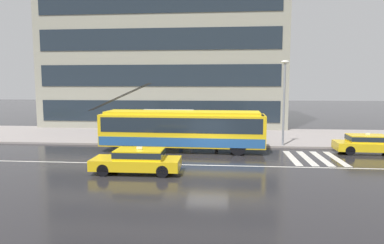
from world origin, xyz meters
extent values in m
plane|color=#252326|center=(0.00, 0.00, 0.00)|extent=(160.00, 160.00, 0.00)
cube|color=gray|center=(0.00, 9.57, 0.07)|extent=(80.00, 10.00, 0.14)
cube|color=beige|center=(5.29, 1.29, 0.00)|extent=(0.44, 4.40, 0.01)
cube|color=beige|center=(6.19, 1.29, 0.00)|extent=(0.44, 4.40, 0.01)
cube|color=beige|center=(7.09, 1.29, 0.00)|extent=(0.44, 4.40, 0.01)
cube|color=beige|center=(7.99, 1.29, 0.00)|extent=(0.44, 4.40, 0.01)
cube|color=silver|center=(0.00, -1.20, 0.00)|extent=(72.00, 0.14, 0.01)
cube|color=yellow|center=(-1.91, 2.97, 1.50)|extent=(11.35, 2.84, 2.17)
cube|color=yellow|center=(-1.91, 2.97, 2.68)|extent=(10.66, 2.57, 0.20)
cube|color=#1E2833|center=(-1.91, 2.97, 1.93)|extent=(10.90, 2.86, 1.00)
cube|color=#265799|center=(-1.91, 2.97, 0.81)|extent=(11.24, 2.86, 0.61)
cube|color=#1E2833|center=(3.68, 2.82, 1.93)|extent=(0.18, 2.23, 1.08)
cube|color=black|center=(3.53, 2.82, 2.48)|extent=(0.21, 1.93, 0.28)
cylinder|color=black|center=(-6.35, 3.44, 3.75)|extent=(4.42, 0.18, 1.99)
cylinder|color=black|center=(-6.37, 2.74, 3.75)|extent=(4.42, 0.18, 1.99)
cylinder|color=black|center=(1.95, 3.98, 0.52)|extent=(1.05, 0.33, 1.04)
cylinder|color=black|center=(1.89, 1.75, 0.52)|extent=(1.05, 0.33, 1.04)
cylinder|color=black|center=(-5.49, 4.18, 0.52)|extent=(1.05, 0.33, 1.04)
cylinder|color=black|center=(-5.55, 1.95, 0.52)|extent=(1.05, 0.33, 1.04)
cube|color=yellow|center=(-3.61, -3.22, 0.51)|extent=(4.61, 1.80, 0.55)
cube|color=yellow|center=(-3.43, -3.21, 1.02)|extent=(2.50, 1.54, 0.48)
cube|color=#1E2833|center=(-3.43, -3.21, 1.05)|extent=(2.54, 1.56, 0.31)
cube|color=silver|center=(-3.43, -3.21, 1.33)|extent=(0.28, 0.16, 0.12)
cylinder|color=black|center=(-5.12, -4.01, 0.31)|extent=(0.62, 0.21, 0.62)
cylinder|color=black|center=(-5.14, -2.45, 0.31)|extent=(0.62, 0.21, 0.62)
cylinder|color=black|center=(-2.09, -3.98, 0.31)|extent=(0.62, 0.21, 0.62)
cylinder|color=black|center=(-2.10, -2.42, 0.31)|extent=(0.62, 0.21, 0.62)
cube|color=yellow|center=(10.71, 3.12, 0.51)|extent=(4.50, 1.93, 0.55)
cube|color=yellow|center=(10.53, 3.13, 1.02)|extent=(2.45, 1.60, 0.48)
cube|color=#1E2833|center=(10.53, 3.13, 1.05)|extent=(2.50, 1.62, 0.31)
cube|color=silver|center=(10.53, 3.13, 1.33)|extent=(0.29, 0.17, 0.12)
cylinder|color=black|center=(9.28, 3.96, 0.31)|extent=(0.63, 0.23, 0.62)
cylinder|color=black|center=(9.22, 2.41, 0.31)|extent=(0.63, 0.23, 0.62)
cylinder|color=gray|center=(-1.64, 5.76, 1.32)|extent=(0.08, 0.08, 2.36)
cylinder|color=gray|center=(-5.46, 5.76, 1.32)|extent=(0.08, 0.08, 2.36)
cylinder|color=gray|center=(-1.64, 7.22, 1.32)|extent=(0.08, 0.08, 2.36)
cylinder|color=gray|center=(-5.46, 7.22, 1.32)|extent=(0.08, 0.08, 2.36)
cube|color=#99ADB2|center=(-3.55, 7.22, 1.37)|extent=(3.63, 0.04, 1.89)
cube|color=#B2B2B7|center=(-3.55, 6.49, 2.54)|extent=(4.12, 1.76, 0.08)
cube|color=brown|center=(-3.55, 6.86, 0.59)|extent=(2.67, 0.36, 0.08)
cylinder|color=#49424A|center=(0.50, 5.09, 0.53)|extent=(0.14, 0.14, 0.79)
cylinder|color=#49424A|center=(0.37, 5.17, 0.53)|extent=(0.14, 0.14, 0.79)
cylinder|color=#4C3B30|center=(0.44, 5.13, 1.23)|extent=(0.50, 0.50, 0.60)
sphere|color=tan|center=(0.44, 5.13, 1.64)|extent=(0.22, 0.22, 0.22)
cone|color=#C83564|center=(0.33, 5.19, 1.93)|extent=(1.02, 1.02, 0.25)
cylinder|color=#333333|center=(0.33, 5.19, 1.43)|extent=(0.02, 0.02, 0.76)
cylinder|color=navy|center=(-2.46, 6.01, 0.56)|extent=(0.14, 0.14, 0.84)
cylinder|color=navy|center=(-2.31, 6.06, 0.56)|extent=(0.14, 0.14, 0.84)
cylinder|color=gray|center=(-2.39, 6.03, 1.28)|extent=(0.47, 0.47, 0.59)
sphere|color=tan|center=(-2.39, 6.03, 1.69)|extent=(0.23, 0.23, 0.23)
cylinder|color=gray|center=(5.34, 5.00, 3.13)|extent=(0.16, 0.16, 5.98)
ellipsoid|color=silver|center=(5.34, 5.00, 6.24)|extent=(0.60, 0.32, 0.24)
cube|color=gray|center=(-5.62, 20.69, 12.46)|extent=(25.74, 14.60, 24.91)
cube|color=#1E2833|center=(-5.62, 13.36, 1.96)|extent=(24.20, 0.06, 2.14)
cube|color=#1E2833|center=(-5.62, 13.36, 5.52)|extent=(24.20, 0.06, 2.14)
cube|color=#1E2833|center=(-5.62, 13.36, 9.07)|extent=(24.20, 0.06, 2.14)
cube|color=#1E2833|center=(-5.62, 13.36, 12.63)|extent=(24.20, 0.06, 2.14)
camera|label=1|loc=(0.88, -20.37, 4.62)|focal=31.85mm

